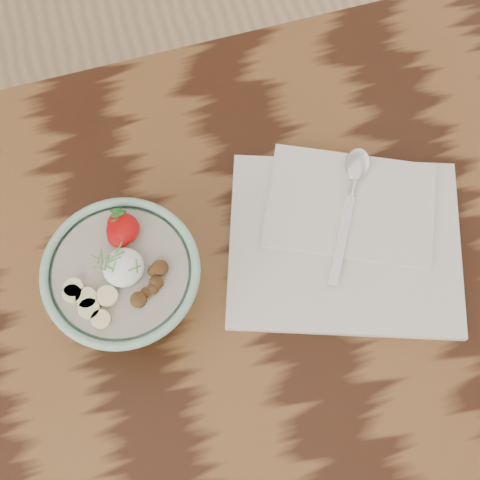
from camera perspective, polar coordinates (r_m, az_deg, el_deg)
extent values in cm
cube|color=#32180C|center=(83.46, -8.09, -12.12)|extent=(160.00, 90.00, 4.00)
cylinder|color=#4C2D19|center=(145.20, 19.32, 8.24)|extent=(7.00, 7.00, 71.00)
cylinder|color=#8EC0A3|center=(83.51, -9.16, -4.61)|extent=(7.84, 7.84, 1.12)
torus|color=#8EC0A3|center=(74.90, -10.20, -2.64)|extent=(17.82, 17.82, 1.03)
cylinder|color=#BDB19D|center=(75.43, -10.13, -2.77)|extent=(15.11, 15.11, 0.93)
ellipsoid|color=white|center=(74.13, -9.91, -2.33)|extent=(4.56, 4.56, 2.51)
ellipsoid|color=#AC0708|center=(76.13, -10.22, 1.34)|extent=(2.85, 3.13, 1.57)
cone|color=#286623|center=(76.39, -10.46, 2.28)|extent=(1.40, 1.03, 1.52)
ellipsoid|color=#AC0708|center=(75.66, -10.24, 0.43)|extent=(2.80, 3.08, 1.54)
cone|color=#286623|center=(75.89, -10.48, 1.37)|extent=(1.40, 1.03, 1.52)
ellipsoid|color=#AC0708|center=(75.76, -10.18, 0.81)|extent=(3.09, 3.40, 1.70)
cone|color=#286623|center=(76.05, -10.43, 1.83)|extent=(1.40, 1.03, 1.52)
ellipsoid|color=#AC0708|center=(75.69, -9.82, 0.97)|extent=(3.33, 3.66, 1.83)
cone|color=#286623|center=(76.03, -10.10, 2.07)|extent=(1.40, 1.03, 1.52)
cylinder|color=#F6EDA2|center=(73.97, -12.74, -5.78)|extent=(2.31, 2.31, 0.70)
cylinder|color=#F6EDA2|center=(74.37, -12.95, -4.86)|extent=(2.34, 2.34, 0.70)
cylinder|color=#F6EDA2|center=(74.87, -14.13, -4.49)|extent=(2.07, 2.07, 0.70)
cylinder|color=#F6EDA2|center=(73.41, -11.78, -6.66)|extent=(2.11, 2.11, 0.70)
cylinder|color=#F6EDA2|center=(75.04, -14.01, -3.99)|extent=(2.15, 2.15, 0.70)
cylinder|color=#F6EDA2|center=(73.96, -11.25, -4.74)|extent=(2.34, 2.34, 0.70)
ellipsoid|color=brown|center=(73.80, -6.83, -2.36)|extent=(2.28, 2.26, 1.39)
ellipsoid|color=brown|center=(73.39, -8.00, -4.41)|extent=(1.57, 1.50, 0.66)
ellipsoid|color=brown|center=(73.93, -7.36, -2.63)|extent=(1.96, 1.93, 1.01)
ellipsoid|color=brown|center=(74.39, -8.85, -2.00)|extent=(2.13, 2.09, 0.98)
ellipsoid|color=brown|center=(73.42, -7.14, -3.61)|extent=(2.03, 2.09, 1.12)
ellipsoid|color=brown|center=(73.34, -7.42, -4.10)|extent=(1.86, 1.86, 1.07)
ellipsoid|color=brown|center=(73.02, -8.65, -5.05)|extent=(2.46, 2.46, 1.34)
cylinder|color=#588E3C|center=(72.71, -8.99, -2.39)|extent=(1.43, 0.32, 0.23)
cylinder|color=#588E3C|center=(73.47, -11.37, -1.89)|extent=(0.74, 1.62, 0.24)
cylinder|color=#588E3C|center=(73.56, -11.14, -1.58)|extent=(0.46, 1.03, 0.22)
cylinder|color=#588E3C|center=(73.23, -11.14, -2.31)|extent=(0.86, 0.80, 0.21)
cylinder|color=#588E3C|center=(73.39, -10.54, -1.62)|extent=(1.21, 0.36, 0.22)
cylinder|color=#588E3C|center=(73.53, -10.38, -1.24)|extent=(1.61, 0.52, 0.24)
cylinder|color=#588E3C|center=(72.75, -8.80, -2.22)|extent=(0.42, 1.61, 0.24)
cylinder|color=#588E3C|center=(73.80, -10.28, -0.63)|extent=(1.10, 1.20, 0.23)
cylinder|color=#588E3C|center=(73.90, -12.22, -1.45)|extent=(0.82, 0.84, 0.21)
cylinder|color=#588E3C|center=(73.80, -11.71, -1.37)|extent=(0.38, 1.64, 0.24)
cylinder|color=#588E3C|center=(73.80, -11.92, -1.50)|extent=(0.78, 1.24, 0.23)
cylinder|color=#588E3C|center=(73.15, -10.69, -2.24)|extent=(0.84, 1.20, 0.23)
cylinder|color=#588E3C|center=(73.39, -11.92, -2.40)|extent=(1.19, 0.83, 0.22)
cube|color=silver|center=(85.60, 8.90, -0.31)|extent=(35.05, 31.53, 1.12)
cube|color=silver|center=(86.77, 9.41, 2.94)|extent=(25.38, 22.06, 0.67)
cube|color=silver|center=(84.18, 8.66, -0.02)|extent=(7.11, 11.20, 0.37)
cylinder|color=silver|center=(87.23, 9.62, 4.63)|extent=(2.24, 3.14, 0.75)
ellipsoid|color=silver|center=(88.55, 9.99, 6.40)|extent=(5.26, 5.86, 1.01)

